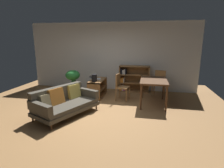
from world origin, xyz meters
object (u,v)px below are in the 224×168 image
at_px(desk_speaker, 94,78).
at_px(dining_chair_near, 121,86).
at_px(open_laptop, 96,78).
at_px(dining_table, 154,82).
at_px(potted_floor_plant, 73,79).
at_px(fabric_couch, 64,102).
at_px(bookshelf, 132,78).
at_px(media_console, 98,88).
at_px(dining_chair_far, 159,82).

xyz_separation_m(desk_speaker, dining_chair_near, (0.91, 0.07, -0.24)).
bearing_deg(open_laptop, dining_table, -14.57).
relative_size(dining_table, dining_chair_near, 1.38).
bearing_deg(potted_floor_plant, dining_table, -8.99).
bearing_deg(open_laptop, dining_chair_near, -17.86).
relative_size(fabric_couch, bookshelf, 1.65).
relative_size(open_laptop, potted_floor_plant, 0.48).
bearing_deg(media_console, open_laptop, 143.76).
bearing_deg(dining_chair_far, open_laptop, -167.68).
xyz_separation_m(open_laptop, desk_speaker, (0.06, -0.38, 0.10)).
height_order(media_console, dining_chair_far, dining_chair_far).
xyz_separation_m(fabric_couch, open_laptop, (0.38, 1.85, 0.29)).
distance_m(media_console, bookshelf, 1.53).
xyz_separation_m(fabric_couch, desk_speaker, (0.44, 1.47, 0.39)).
xyz_separation_m(dining_chair_far, bookshelf, (-1.02, 0.41, -0.01)).
relative_size(media_console, desk_speaker, 4.29).
bearing_deg(dining_chair_far, dining_chair_near, -148.22).
bearing_deg(potted_floor_plant, fabric_couch, -75.11).
height_order(open_laptop, potted_floor_plant, potted_floor_plant).
distance_m(media_console, dining_chair_near, 0.94).
relative_size(open_laptop, bookshelf, 0.38).
xyz_separation_m(open_laptop, dining_table, (2.04, -0.53, 0.06)).
bearing_deg(dining_table, potted_floor_plant, 171.01).
bearing_deg(open_laptop, media_console, -36.24).
relative_size(dining_chair_far, bookshelf, 0.78).
relative_size(desk_speaker, dining_table, 0.20).
height_order(potted_floor_plant, dining_table, potted_floor_plant).
bearing_deg(dining_chair_near, fabric_couch, -131.30).
distance_m(desk_speaker, dining_chair_far, 2.39).
xyz_separation_m(fabric_couch, media_console, (0.46, 1.79, -0.05)).
distance_m(fabric_couch, open_laptop, 1.91).
bearing_deg(desk_speaker, dining_table, -4.37).
bearing_deg(potted_floor_plant, dining_chair_far, 10.34).
distance_m(fabric_couch, dining_table, 2.77).
relative_size(media_console, open_laptop, 2.40).
height_order(dining_chair_far, bookshelf, bookshelf).
bearing_deg(desk_speaker, bookshelf, 47.09).
bearing_deg(fabric_couch, dining_chair_near, 48.70).
distance_m(fabric_couch, potted_floor_plant, 1.85).
bearing_deg(dining_table, media_console, 166.53).
relative_size(dining_chair_near, bookshelf, 0.77).
distance_m(open_laptop, dining_chair_near, 1.03).
bearing_deg(dining_chair_near, bookshelf, 76.78).
bearing_deg(media_console, dining_chair_near, -15.80).
xyz_separation_m(open_laptop, potted_floor_plant, (-0.85, -0.07, -0.02)).
distance_m(desk_speaker, dining_table, 1.98).
bearing_deg(media_console, potted_floor_plant, -179.32).
bearing_deg(desk_speaker, dining_chair_far, 21.59).
distance_m(fabric_couch, desk_speaker, 1.58).
relative_size(fabric_couch, open_laptop, 4.33).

